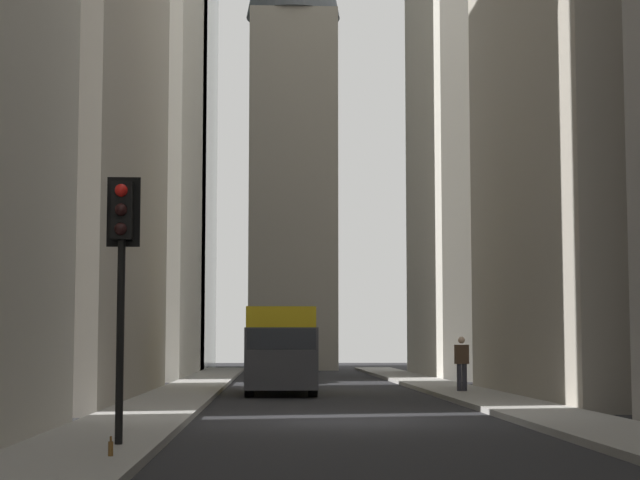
% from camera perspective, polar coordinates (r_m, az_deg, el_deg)
% --- Properties ---
extents(ground_plane, '(135.00, 135.00, 0.00)m').
position_cam_1_polar(ground_plane, '(24.80, 1.44, -9.15)').
color(ground_plane, black).
extents(sidewalk_right, '(90.00, 2.20, 0.14)m').
position_cam_1_polar(sidewalk_right, '(24.90, -9.08, -8.91)').
color(sidewalk_right, gray).
rests_on(sidewalk_right, ground_plane).
extents(sidewalk_left, '(90.00, 2.20, 0.14)m').
position_cam_1_polar(sidewalk_left, '(25.49, 11.71, -8.78)').
color(sidewalk_left, gray).
rests_on(sidewalk_left, ground_plane).
extents(building_left_far, '(12.90, 10.50, 32.64)m').
position_cam_1_polar(building_left_far, '(57.37, 10.16, 9.64)').
color(building_left_far, '#B7B2A5').
rests_on(building_left_far, ground_plane).
extents(building_right_far, '(17.12, 10.50, 32.30)m').
position_cam_1_polar(building_right_far, '(58.54, -11.25, 9.18)').
color(building_right_far, '#B7B2A5').
rests_on(building_right_far, ground_plane).
extents(church_spire, '(5.98, 5.98, 37.61)m').
position_cam_1_polar(church_spire, '(72.16, -1.38, 9.21)').
color(church_spire, gray).
rests_on(church_spire, ground_plane).
extents(delivery_truck, '(6.46, 2.25, 2.84)m').
position_cam_1_polar(delivery_truck, '(37.19, -2.02, -5.59)').
color(delivery_truck, yellow).
rests_on(delivery_truck, ground_plane).
extents(sedan_silver, '(4.30, 1.78, 1.42)m').
position_cam_1_polar(sedan_silver, '(47.37, -2.10, -6.47)').
color(sedan_silver, '#B7BABF').
rests_on(sedan_silver, ground_plane).
extents(traffic_light_foreground, '(0.43, 0.52, 4.14)m').
position_cam_1_polar(traffic_light_foreground, '(17.61, -10.07, -0.29)').
color(traffic_light_foreground, black).
rests_on(traffic_light_foreground, sidewalk_right).
extents(pedestrian, '(0.26, 0.44, 1.73)m').
position_cam_1_polar(pedestrian, '(36.35, 7.23, -6.15)').
color(pedestrian, '#33333D').
rests_on(pedestrian, sidewalk_left).
extents(discarded_bottle, '(0.07, 0.07, 0.27)m').
position_cam_1_polar(discarded_bottle, '(15.83, -10.62, -10.38)').
color(discarded_bottle, brown).
rests_on(discarded_bottle, sidewalk_right).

